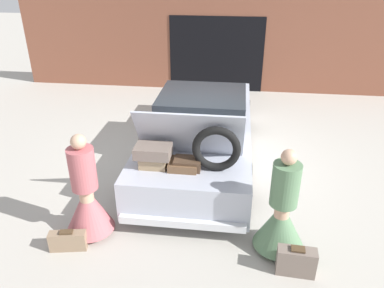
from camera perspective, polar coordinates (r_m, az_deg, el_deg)
ground_plane at (r=7.80m, az=1.27°, el=-1.93°), size 40.00×40.00×0.00m
garage_wall_back at (r=11.52m, az=3.78°, el=14.95°), size 12.00×0.14×2.80m
car at (r=7.52m, az=1.31°, el=2.03°), size 2.00×5.09×1.74m
person_left at (r=5.69m, az=-15.67°, el=-8.28°), size 0.71×0.71×1.63m
person_right at (r=5.35m, az=13.43°, el=-10.69°), size 0.71×0.71×1.59m
suitcase_beside_left_person at (r=5.73m, az=-18.38°, el=-13.81°), size 0.53×0.24×0.32m
suitcase_beside_right_person at (r=5.27m, az=15.58°, el=-16.84°), size 0.51×0.22×0.42m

